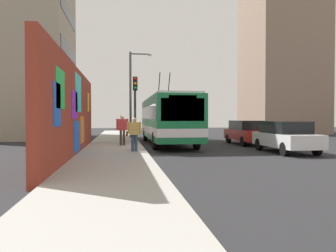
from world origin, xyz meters
TOP-DOWN VIEW (x-y plane):
  - ground_plane at (0.00, 0.00)m, footprint 80.00×80.00m
  - sidewalk_slab at (0.00, 1.60)m, footprint 48.00×3.20m
  - graffiti_wall at (-3.52, 3.35)m, footprint 14.98×0.32m
  - building_far_left at (11.58, 9.20)m, footprint 9.86×6.99m
  - building_far_right at (17.49, -17.00)m, footprint 8.37×7.59m
  - city_bus at (2.85, -1.80)m, footprint 11.49×2.61m
  - parked_car_white at (-3.27, -7.00)m, footprint 4.41×1.82m
  - parked_car_red at (2.02, -7.00)m, footprint 4.43×1.82m
  - pedestrian_at_curb at (-3.09, 0.61)m, footprint 0.22×0.73m
  - pedestrian_midblock at (0.60, 1.14)m, footprint 0.24×0.70m
  - traffic_light at (1.71, 0.35)m, footprint 0.49×0.28m
  - street_lamp at (7.94, 0.26)m, footprint 0.44×1.80m

SIDE VIEW (x-z plane):
  - ground_plane at x=0.00m, z-range 0.00..0.00m
  - sidewalk_slab at x=0.00m, z-range 0.00..0.15m
  - parked_car_white at x=-3.27m, z-range 0.04..1.62m
  - parked_car_red at x=2.02m, z-range 0.04..1.62m
  - pedestrian_at_curb at x=-3.09m, z-range 0.28..1.90m
  - pedestrian_midblock at x=0.60m, z-range 0.32..2.10m
  - city_bus at x=2.85m, z-range -0.71..4.19m
  - graffiti_wall at x=-3.52m, z-range 0.00..4.06m
  - traffic_light at x=1.71m, z-range 0.87..5.03m
  - street_lamp at x=7.94m, z-range 0.65..7.50m
  - building_far_right at x=17.49m, z-range 0.00..19.30m
  - building_far_left at x=11.58m, z-range 0.00..19.90m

